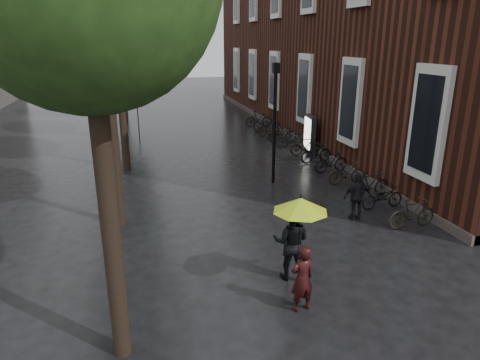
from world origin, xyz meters
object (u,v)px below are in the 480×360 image
object	(u,v)px
lamp_post	(275,112)
person_black	(291,242)
person_burgundy	(302,279)
parked_bicycles	(305,147)
ad_lightbox	(310,134)
pedestrian_walking	(357,196)

from	to	relation	value
lamp_post	person_black	bearing A→B (deg)	-105.16
person_burgundy	person_black	distance (m)	1.34
parked_bicycles	lamp_post	bearing A→B (deg)	-129.26
lamp_post	parked_bicycles	bearing A→B (deg)	50.74
person_black	ad_lightbox	world-z (taller)	ad_lightbox
person_burgundy	lamp_post	distance (m)	8.79
pedestrian_walking	parked_bicycles	size ratio (longest dim) A/B	0.09
person_black	ad_lightbox	bearing A→B (deg)	-89.60
pedestrian_walking	lamp_post	bearing A→B (deg)	-67.66
pedestrian_walking	person_burgundy	bearing A→B (deg)	53.03
person_black	lamp_post	size ratio (longest dim) A/B	0.40
pedestrian_walking	ad_lightbox	size ratio (longest dim) A/B	0.82
parked_bicycles	lamp_post	distance (m)	5.01
parked_bicycles	ad_lightbox	xyz separation A→B (m)	(0.52, 0.75, 0.46)
pedestrian_walking	ad_lightbox	bearing A→B (deg)	-99.17
parked_bicycles	lamp_post	world-z (taller)	lamp_post
lamp_post	ad_lightbox	bearing A→B (deg)	51.50
ad_lightbox	parked_bicycles	bearing A→B (deg)	-117.59
person_black	lamp_post	xyz separation A→B (m)	(1.89, 6.96, 1.91)
person_burgundy	pedestrian_walking	distance (m)	5.41
person_black	parked_bicycles	bearing A→B (deg)	-88.83
lamp_post	person_burgundy	bearing A→B (deg)	-104.45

